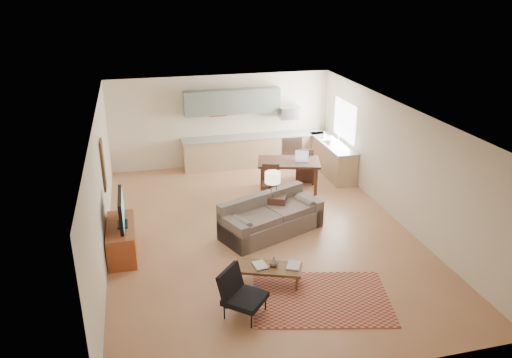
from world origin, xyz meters
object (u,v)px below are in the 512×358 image
object	(u,v)px
tv_credenza	(122,239)
console_table	(272,209)
coffee_table	(268,275)
sofa	(272,216)
dining_table	(288,175)
armchair	(245,294)

from	to	relation	value
tv_credenza	console_table	bearing A→B (deg)	9.51
console_table	coffee_table	bearing A→B (deg)	-84.36
sofa	tv_credenza	world-z (taller)	sofa
console_table	dining_table	size ratio (longest dim) A/B	0.45
armchair	console_table	xyz separation A→B (m)	(1.35, 3.12, -0.05)
coffee_table	armchair	size ratio (longest dim) A/B	1.53
tv_credenza	dining_table	xyz separation A→B (m)	(4.29, 2.38, 0.08)
armchair	console_table	size ratio (longest dim) A/B	1.14
sofa	armchair	xyz separation A→B (m)	(-1.21, -2.70, -0.01)
sofa	tv_credenza	xyz separation A→B (m)	(-3.21, -0.14, -0.08)
sofa	dining_table	distance (m)	2.49
armchair	dining_table	bearing A→B (deg)	16.31
armchair	console_table	world-z (taller)	armchair
coffee_table	armchair	xyz separation A→B (m)	(-0.61, -0.79, 0.22)
coffee_table	console_table	world-z (taller)	console_table
tv_credenza	console_table	world-z (taller)	console_table
coffee_table	dining_table	xyz separation A→B (m)	(1.69, 4.15, 0.22)
tv_credenza	dining_table	world-z (taller)	dining_table
sofa	dining_table	size ratio (longest dim) A/B	1.48
sofa	console_table	xyz separation A→B (m)	(0.13, 0.42, -0.06)
coffee_table	tv_credenza	bearing A→B (deg)	167.48
sofa	tv_credenza	distance (m)	3.21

